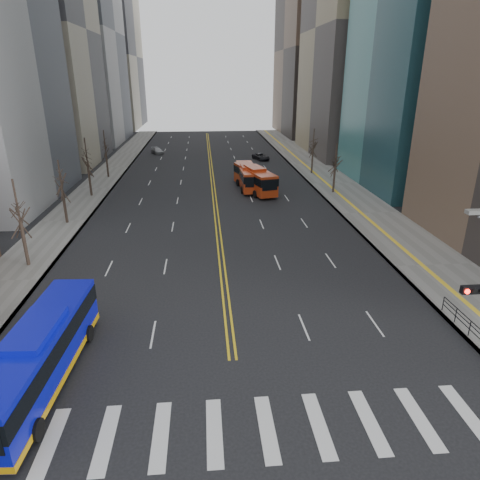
% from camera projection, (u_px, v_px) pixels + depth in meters
% --- Properties ---
extents(ground, '(220.00, 220.00, 0.00)m').
position_uv_depth(ground, '(241.00, 430.00, 19.10)').
color(ground, black).
extents(sidewalk_right, '(7.00, 130.00, 0.15)m').
position_uv_depth(sidewalk_right, '(333.00, 183.00, 62.30)').
color(sidewalk_right, slate).
rests_on(sidewalk_right, ground).
extents(sidewalk_left, '(5.00, 130.00, 0.15)m').
position_uv_depth(sidewalk_left, '(95.00, 188.00, 59.58)').
color(sidewalk_left, slate).
rests_on(sidewalk_left, ground).
extents(crosswalk, '(26.70, 4.00, 0.01)m').
position_uv_depth(crosswalk, '(241.00, 430.00, 19.10)').
color(crosswalk, silver).
rests_on(crosswalk, ground).
extents(centerline, '(0.55, 100.00, 0.01)m').
position_uv_depth(centerline, '(212.00, 172.00, 70.22)').
color(centerline, gold).
rests_on(centerline, ground).
extents(office_towers, '(83.00, 134.00, 58.00)m').
position_uv_depth(office_towers, '(207.00, 19.00, 74.17)').
color(office_towers, '#9D9D9F').
rests_on(office_towers, ground).
extents(pedestrian_railing, '(0.06, 6.06, 1.02)m').
position_uv_depth(pedestrian_railing, '(470.00, 326.00, 25.52)').
color(pedestrian_railing, black).
rests_on(pedestrian_railing, sidewalk_right).
extents(street_trees, '(35.20, 47.20, 7.60)m').
position_uv_depth(street_trees, '(152.00, 168.00, 48.88)').
color(street_trees, '#31251E').
rests_on(street_trees, ground).
extents(blue_bus, '(3.19, 11.67, 3.37)m').
position_uv_depth(blue_bus, '(39.00, 354.00, 21.39)').
color(blue_bus, '#0C11B5').
rests_on(blue_bus, ground).
extents(red_bus_near, '(2.79, 10.14, 3.23)m').
position_uv_depth(red_bus_near, '(248.00, 175.00, 59.67)').
color(red_bus_near, '#AC3312').
rests_on(red_bus_near, ground).
extents(red_bus_far, '(5.01, 10.81, 3.36)m').
position_uv_depth(red_bus_far, '(255.00, 177.00, 57.90)').
color(red_bus_far, '#AC3312').
rests_on(red_bus_far, ground).
extents(car_white, '(1.60, 4.01, 1.30)m').
position_uv_depth(car_white, '(29.00, 350.00, 23.55)').
color(car_white, silver).
rests_on(car_white, ground).
extents(car_dark_mid, '(2.49, 4.25, 1.36)m').
position_uv_depth(car_dark_mid, '(257.00, 178.00, 62.67)').
color(car_dark_mid, black).
rests_on(car_dark_mid, ground).
extents(car_silver, '(3.08, 4.36, 1.17)m').
position_uv_depth(car_silver, '(157.00, 151.00, 86.23)').
color(car_silver, '#9B9CA0').
rests_on(car_silver, ground).
extents(car_dark_far, '(3.30, 4.76, 1.21)m').
position_uv_depth(car_dark_far, '(261.00, 157.00, 79.98)').
color(car_dark_far, black).
rests_on(car_dark_far, ground).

